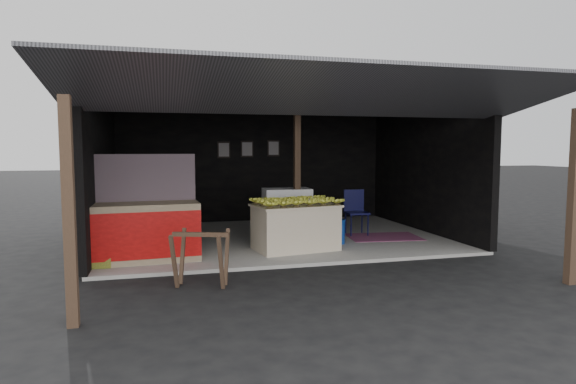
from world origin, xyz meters
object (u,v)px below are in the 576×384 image
object	(u,v)px
white_crate	(287,214)
water_barrel	(337,232)
banana_table	(295,227)
plastic_chair	(355,208)
neighbor_stall	(146,229)
sawhorse	(201,253)

from	to	relation	value
white_crate	water_barrel	distance (m)	1.13
white_crate	banana_table	bearing A→B (deg)	-93.10
water_barrel	plastic_chair	size ratio (longest dim) A/B	0.46
neighbor_stall	plastic_chair	distance (m)	4.61
banana_table	sawhorse	xyz separation A→B (m)	(-1.88, -1.86, 0.01)
sawhorse	plastic_chair	xyz separation A→B (m)	(3.59, 3.10, 0.14)
banana_table	plastic_chair	xyz separation A→B (m)	(1.71, 1.25, 0.15)
white_crate	neighbor_stall	size ratio (longest dim) A/B	0.59
white_crate	neighbor_stall	xyz separation A→B (m)	(-2.76, -1.22, 0.00)
sawhorse	water_barrel	xyz separation A→B (m)	(2.83, 2.20, -0.21)
banana_table	sawhorse	size ratio (longest dim) A/B	1.88
white_crate	plastic_chair	distance (m)	1.63
neighbor_stall	sawhorse	xyz separation A→B (m)	(0.78, -1.65, -0.10)
white_crate	water_barrel	world-z (taller)	white_crate
neighbor_stall	plastic_chair	size ratio (longest dim) A/B	1.83
banana_table	white_crate	bearing A→B (deg)	75.90
water_barrel	sawhorse	bearing A→B (deg)	-142.19
white_crate	sawhorse	bearing A→B (deg)	-122.16
water_barrel	plastic_chair	xyz separation A→B (m)	(0.76, 0.91, 0.35)
banana_table	sawhorse	world-z (taller)	banana_table
banana_table	water_barrel	distance (m)	1.03
white_crate	plastic_chair	world-z (taller)	white_crate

